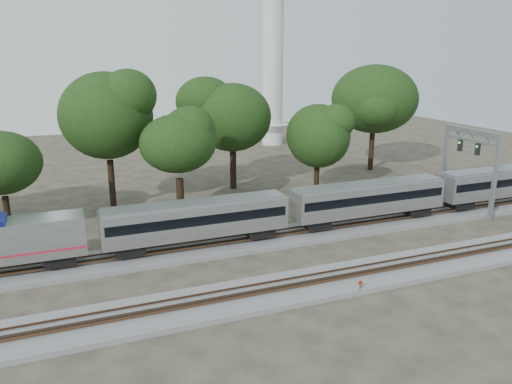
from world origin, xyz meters
TOP-DOWN VIEW (x-y plane):
  - ground at (0.00, 0.00)m, footprint 160.00×160.00m
  - track_far at (0.00, 6.00)m, footprint 160.00×5.00m
  - track_near at (0.00, -4.00)m, footprint 160.00×5.00m
  - train at (33.65, 6.00)m, footprint 119.88×2.91m
  - switch_stand_red at (7.10, -6.34)m, footprint 0.35×0.08m
  - switch_stand_white at (7.40, -6.10)m, footprint 0.27×0.10m
  - switch_lever at (7.38, -5.11)m, footprint 0.57×0.45m
  - signal_gantry at (28.37, 6.00)m, footprint 0.64×7.57m
  - tree_2 at (-17.43, 16.80)m, footprint 7.16×7.16m
  - tree_3 at (-7.22, 21.13)m, footprint 10.62×10.62m
  - tree_4 at (-0.92, 15.44)m, footprint 8.13×8.13m
  - tree_5 at (8.18, 24.85)m, footprint 9.27×9.27m
  - tree_6 at (16.78, 18.38)m, footprint 7.39×7.39m
  - tree_7 at (30.72, 27.35)m, footprint 10.61×10.61m

SIDE VIEW (x-z plane):
  - ground at x=0.00m, z-range 0.00..0.00m
  - switch_lever at x=7.38m, z-range 0.00..0.30m
  - track_far at x=0.00m, z-range -0.16..0.57m
  - track_near at x=0.00m, z-range -0.16..0.57m
  - switch_stand_white at x=7.40m, z-range 0.12..0.98m
  - switch_stand_red at x=7.10m, z-range 0.15..1.26m
  - train at x=33.65m, z-range 0.89..5.19m
  - signal_gantry at x=28.37m, z-range 2.11..11.31m
  - tree_2 at x=-17.43m, z-range 1.97..12.06m
  - tree_6 at x=16.78m, z-range 2.04..12.46m
  - tree_4 at x=-0.92m, z-range 2.25..13.70m
  - tree_5 at x=8.18m, z-range 2.57..15.64m
  - tree_7 at x=30.72m, z-range 2.95..17.91m
  - tree_3 at x=-7.22m, z-range 2.95..17.93m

